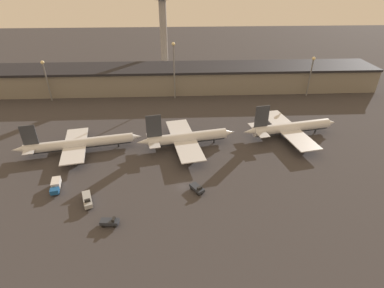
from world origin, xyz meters
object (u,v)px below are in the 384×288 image
at_px(service_vehicle_3, 197,188).
at_px(control_tower, 163,27).
at_px(airplane_1, 187,138).
at_px(airplane_0, 79,144).
at_px(service_vehicle_2, 56,185).
at_px(airplane_2, 290,128).
at_px(service_vehicle_0, 87,200).
at_px(service_vehicle_1, 110,222).

height_order(service_vehicle_3, control_tower, control_tower).
height_order(airplane_1, control_tower, control_tower).
bearing_deg(service_vehicle_3, airplane_0, -153.71).
height_order(airplane_0, service_vehicle_2, airplane_0).
height_order(airplane_0, airplane_1, airplane_1).
relative_size(airplane_0, airplane_2, 1.12).
bearing_deg(service_vehicle_2, service_vehicle_0, 46.54).
height_order(airplane_0, airplane_2, airplane_2).
bearing_deg(service_vehicle_0, airplane_2, 97.16).
relative_size(service_vehicle_1, service_vehicle_2, 0.68).
relative_size(service_vehicle_1, service_vehicle_3, 0.92).
xyz_separation_m(airplane_1, service_vehicle_1, (-22.33, -40.98, -2.47)).
xyz_separation_m(airplane_0, service_vehicle_0, (10.24, -29.88, -1.96)).
bearing_deg(service_vehicle_1, control_tower, 90.05).
bearing_deg(airplane_2, service_vehicle_0, -163.45).
distance_m(airplane_1, control_tower, 96.73).
height_order(service_vehicle_1, control_tower, control_tower).
distance_m(airplane_2, service_vehicle_0, 83.15).
distance_m(airplane_1, service_vehicle_3, 27.98).
relative_size(airplane_0, airplane_1, 1.20).
xyz_separation_m(airplane_1, airplane_2, (43.20, 6.42, 0.04)).
bearing_deg(airplane_1, service_vehicle_2, -160.67).
bearing_deg(airplane_1, service_vehicle_3, -95.89).
relative_size(airplane_1, airplane_2, 0.93).
xyz_separation_m(service_vehicle_2, control_tower, (31.39, 117.10, 27.93)).
height_order(service_vehicle_1, service_vehicle_2, service_vehicle_2).
height_order(airplane_2, service_vehicle_1, airplane_2).
xyz_separation_m(airplane_0, control_tower, (29.99, 94.46, 26.18)).
relative_size(service_vehicle_0, service_vehicle_2, 1.00).
height_order(airplane_1, service_vehicle_3, airplane_1).
relative_size(service_vehicle_1, control_tower, 0.10).
distance_m(airplane_1, service_vehicle_1, 46.73).
bearing_deg(service_vehicle_3, service_vehicle_1, -94.68).
height_order(service_vehicle_0, service_vehicle_2, service_vehicle_0).
bearing_deg(airplane_2, control_tower, 111.32).
xyz_separation_m(service_vehicle_0, service_vehicle_1, (8.30, -9.22, -0.17)).
height_order(airplane_2, control_tower, control_tower).
distance_m(airplane_1, service_vehicle_0, 44.18).
relative_size(airplane_2, control_tower, 0.81).
xyz_separation_m(airplane_0, service_vehicle_3, (43.25, -25.88, -2.18)).
bearing_deg(service_vehicle_0, service_vehicle_3, 76.72).
relative_size(airplane_0, service_vehicle_3, 8.27).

